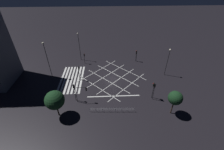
{
  "coord_description": "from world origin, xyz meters",
  "views": [
    {
      "loc": [
        33.4,
        -1.59,
        24.41
      ],
      "look_at": [
        0.0,
        0.0,
        0.92
      ],
      "focal_mm": 24.0,
      "sensor_mm": 36.0,
      "label": 1
    }
  ],
  "objects_px": {
    "traffic_light_nw_main": "(136,54)",
    "traffic_light_ne_cross": "(153,87)",
    "traffic_light_median_south": "(79,70)",
    "street_lamp_west": "(79,42)",
    "street_tree_far": "(55,100)",
    "traffic_light_ne_main": "(154,88)",
    "traffic_light_sw_cross": "(84,56)",
    "traffic_light_se_main": "(74,89)",
    "street_tree_near": "(175,98)",
    "traffic_light_se_cross": "(82,91)",
    "street_lamp_far": "(46,52)",
    "street_lamp_east": "(168,57)",
    "traffic_light_nw_cross": "(136,54)"
  },
  "relations": [
    {
      "from": "street_lamp_far",
      "to": "street_tree_near",
      "type": "height_order",
      "value": "street_lamp_far"
    },
    {
      "from": "traffic_light_ne_cross",
      "to": "street_tree_far",
      "type": "relative_size",
      "value": 0.72
    },
    {
      "from": "traffic_light_ne_cross",
      "to": "street_lamp_far",
      "type": "height_order",
      "value": "street_lamp_far"
    },
    {
      "from": "traffic_light_se_cross",
      "to": "traffic_light_nw_main",
      "type": "height_order",
      "value": "traffic_light_se_cross"
    },
    {
      "from": "street_lamp_east",
      "to": "street_lamp_west",
      "type": "xyz_separation_m",
      "value": [
        -9.98,
        -24.67,
        0.45
      ]
    },
    {
      "from": "traffic_light_nw_main",
      "to": "traffic_light_nw_cross",
      "type": "bearing_deg",
      "value": 9.35
    },
    {
      "from": "traffic_light_sw_cross",
      "to": "street_tree_far",
      "type": "relative_size",
      "value": 0.57
    },
    {
      "from": "traffic_light_median_south",
      "to": "street_lamp_west",
      "type": "relative_size",
      "value": 0.46
    },
    {
      "from": "traffic_light_ne_cross",
      "to": "street_lamp_west",
      "type": "relative_size",
      "value": 0.48
    },
    {
      "from": "traffic_light_se_cross",
      "to": "street_lamp_far",
      "type": "xyz_separation_m",
      "value": [
        -10.47,
        -9.83,
        4.18
      ]
    },
    {
      "from": "traffic_light_sw_cross",
      "to": "traffic_light_nw_main",
      "type": "relative_size",
      "value": 0.99
    },
    {
      "from": "traffic_light_nw_cross",
      "to": "traffic_light_sw_cross",
      "type": "bearing_deg",
      "value": 2.06
    },
    {
      "from": "traffic_light_sw_cross",
      "to": "street_tree_far",
      "type": "xyz_separation_m",
      "value": [
        20.59,
        -3.3,
        1.71
      ]
    },
    {
      "from": "traffic_light_nw_cross",
      "to": "traffic_light_ne_cross",
      "type": "bearing_deg",
      "value": 92.05
    },
    {
      "from": "traffic_light_ne_cross",
      "to": "traffic_light_se_cross",
      "type": "height_order",
      "value": "traffic_light_ne_cross"
    },
    {
      "from": "traffic_light_se_main",
      "to": "street_tree_far",
      "type": "bearing_deg",
      "value": 145.62
    },
    {
      "from": "traffic_light_sw_cross",
      "to": "street_tree_near",
      "type": "distance_m",
      "value": 29.01
    },
    {
      "from": "traffic_light_sw_cross",
      "to": "traffic_light_ne_cross",
      "type": "height_order",
      "value": "traffic_light_ne_cross"
    },
    {
      "from": "traffic_light_nw_main",
      "to": "street_lamp_west",
      "type": "distance_m",
      "value": 18.35
    },
    {
      "from": "traffic_light_ne_cross",
      "to": "traffic_light_se_main",
      "type": "bearing_deg",
      "value": -0.11
    },
    {
      "from": "traffic_light_nw_main",
      "to": "street_tree_far",
      "type": "xyz_separation_m",
      "value": [
        21.27,
        -19.65,
        1.68
      ]
    },
    {
      "from": "traffic_light_median_south",
      "to": "street_lamp_west",
      "type": "height_order",
      "value": "street_lamp_west"
    },
    {
      "from": "traffic_light_nw_cross",
      "to": "traffic_light_median_south",
      "type": "height_order",
      "value": "traffic_light_median_south"
    },
    {
      "from": "traffic_light_nw_main",
      "to": "street_lamp_east",
      "type": "height_order",
      "value": "street_lamp_east"
    },
    {
      "from": "traffic_light_se_main",
      "to": "street_lamp_west",
      "type": "bearing_deg",
      "value": 3.38
    },
    {
      "from": "street_tree_far",
      "to": "traffic_light_ne_main",
      "type": "bearing_deg",
      "value": 100.34
    },
    {
      "from": "street_lamp_east",
      "to": "street_tree_near",
      "type": "height_order",
      "value": "street_lamp_east"
    },
    {
      "from": "traffic_light_se_cross",
      "to": "traffic_light_se_main",
      "type": "xyz_separation_m",
      "value": [
        -0.54,
        -1.66,
        0.11
      ]
    },
    {
      "from": "traffic_light_nw_main",
      "to": "traffic_light_ne_cross",
      "type": "bearing_deg",
      "value": 2.1
    },
    {
      "from": "traffic_light_ne_cross",
      "to": "traffic_light_se_main",
      "type": "height_order",
      "value": "traffic_light_se_main"
    },
    {
      "from": "traffic_light_se_cross",
      "to": "street_lamp_east",
      "type": "bearing_deg",
      "value": 23.56
    },
    {
      "from": "street_lamp_west",
      "to": "traffic_light_sw_cross",
      "type": "bearing_deg",
      "value": 31.23
    },
    {
      "from": "traffic_light_se_main",
      "to": "street_tree_near",
      "type": "bearing_deg",
      "value": -103.2
    },
    {
      "from": "traffic_light_ne_main",
      "to": "traffic_light_se_main",
      "type": "bearing_deg",
      "value": 88.47
    },
    {
      "from": "traffic_light_median_south",
      "to": "street_tree_far",
      "type": "height_order",
      "value": "street_tree_far"
    },
    {
      "from": "traffic_light_sw_cross",
      "to": "traffic_light_se_main",
      "type": "distance_m",
      "value": 16.43
    },
    {
      "from": "traffic_light_sw_cross",
      "to": "traffic_light_se_cross",
      "type": "bearing_deg",
      "value": -85.9
    },
    {
      "from": "traffic_light_ne_cross",
      "to": "street_tree_far",
      "type": "height_order",
      "value": "street_tree_far"
    },
    {
      "from": "traffic_light_se_main",
      "to": "traffic_light_sw_cross",
      "type": "bearing_deg",
      "value": -1.54
    },
    {
      "from": "traffic_light_se_cross",
      "to": "street_tree_near",
      "type": "bearing_deg",
      "value": -12.77
    },
    {
      "from": "street_lamp_west",
      "to": "traffic_light_median_south",
      "type": "bearing_deg",
      "value": 5.49
    },
    {
      "from": "traffic_light_se_cross",
      "to": "street_tree_far",
      "type": "height_order",
      "value": "street_tree_far"
    },
    {
      "from": "traffic_light_nw_cross",
      "to": "street_lamp_far",
      "type": "height_order",
      "value": "street_lamp_far"
    },
    {
      "from": "traffic_light_sw_cross",
      "to": "street_tree_far",
      "type": "distance_m",
      "value": 20.92
    },
    {
      "from": "traffic_light_ne_main",
      "to": "street_lamp_west",
      "type": "bearing_deg",
      "value": 43.74
    },
    {
      "from": "traffic_light_se_main",
      "to": "street_tree_near",
      "type": "height_order",
      "value": "street_tree_near"
    },
    {
      "from": "traffic_light_sw_cross",
      "to": "traffic_light_median_south",
      "type": "xyz_separation_m",
      "value": [
        8.66,
        -0.48,
        0.52
      ]
    },
    {
      "from": "traffic_light_ne_cross",
      "to": "street_lamp_east",
      "type": "bearing_deg",
      "value": -124.15
    },
    {
      "from": "traffic_light_se_cross",
      "to": "street_tree_far",
      "type": "bearing_deg",
      "value": -141.1
    },
    {
      "from": "traffic_light_sw_cross",
      "to": "street_lamp_east",
      "type": "bearing_deg",
      "value": -17.75
    }
  ]
}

